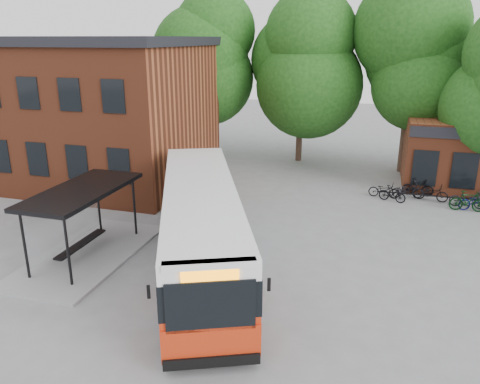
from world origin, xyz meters
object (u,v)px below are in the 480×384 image
(bicycle_2, at_px, (407,190))
(bicycle_5, at_px, (468,201))
(bus_shelter, at_px, (85,223))
(bicycle_6, at_px, (468,199))
(city_bus, at_px, (201,227))
(bicycle_extra_0, at_px, (476,202))
(bicycle_4, at_px, (431,192))
(bicycle_1, at_px, (392,194))
(bicycle_0, at_px, (384,190))
(bicycle_3, at_px, (418,187))

(bicycle_2, bearing_deg, bicycle_5, -123.23)
(bus_shelter, relative_size, bicycle_2, 4.20)
(bicycle_6, bearing_deg, city_bus, 139.04)
(bus_shelter, relative_size, bicycle_5, 3.91)
(bus_shelter, xyz_separation_m, bicycle_extra_0, (15.99, 10.27, -0.98))
(bicycle_4, xyz_separation_m, bicycle_5, (1.65, -1.21, 0.07))
(bicycle_1, height_order, bicycle_5, bicycle_5)
(bicycle_2, bearing_deg, bicycle_0, 97.19)
(bus_shelter, height_order, city_bus, city_bus)
(bicycle_3, bearing_deg, bicycle_2, 133.47)
(city_bus, xyz_separation_m, bicycle_4, (9.19, 10.65, -1.14))
(bicycle_0, distance_m, bicycle_4, 2.45)
(bicycle_2, height_order, bicycle_3, bicycle_3)
(bicycle_3, bearing_deg, bicycle_4, -138.08)
(bicycle_4, distance_m, bicycle_extra_0, 2.30)
(bus_shelter, relative_size, bicycle_6, 3.92)
(bicycle_3, relative_size, bicycle_5, 0.94)
(bicycle_5, height_order, bicycle_6, bicycle_5)
(bicycle_0, relative_size, bicycle_6, 0.93)
(bicycle_1, relative_size, bicycle_4, 0.82)
(bicycle_6, bearing_deg, bicycle_1, 98.31)
(bicycle_6, bearing_deg, bicycle_0, 90.13)
(bicycle_2, height_order, bicycle_4, bicycle_4)
(bicycle_0, distance_m, bicycle_extra_0, 4.61)
(city_bus, height_order, bicycle_5, city_bus)
(bicycle_extra_0, bearing_deg, bus_shelter, 108.70)
(bicycle_2, xyz_separation_m, bicycle_6, (2.94, -0.80, 0.03))
(city_bus, height_order, bicycle_4, city_bus)
(city_bus, distance_m, bicycle_extra_0, 14.93)
(bicycle_1, xyz_separation_m, bicycle_3, (1.39, 1.45, 0.07))
(bicycle_1, xyz_separation_m, bicycle_6, (3.76, 0.11, 0.03))
(city_bus, xyz_separation_m, bicycle_0, (6.75, 10.49, -1.18))
(bicycle_5, distance_m, bicycle_6, 0.58)
(city_bus, relative_size, bicycle_1, 8.64)
(bicycle_5, bearing_deg, bicycle_4, 52.94)
(bicycle_extra_0, bearing_deg, bicycle_0, 66.27)
(city_bus, relative_size, bicycle_6, 7.10)
(city_bus, relative_size, bicycle_extra_0, 7.08)
(bus_shelter, bearing_deg, bicycle_4, 38.91)
(bicycle_1, bearing_deg, bicycle_extra_0, -73.55)
(bicycle_1, bearing_deg, bus_shelter, 150.48)
(bicycle_extra_0, bearing_deg, bicycle_4, 51.85)
(city_bus, xyz_separation_m, bicycle_1, (7.18, 9.90, -1.17))
(bicycle_5, xyz_separation_m, bicycle_extra_0, (0.44, 0.27, -0.07))
(bicycle_0, relative_size, bicycle_3, 0.98)
(bicycle_6, distance_m, bicycle_extra_0, 0.47)
(bicycle_5, bearing_deg, bus_shelter, 121.84)
(bicycle_3, bearing_deg, bicycle_0, 115.82)
(bicycle_6, xyz_separation_m, bicycle_extra_0, (0.35, -0.31, 0.00))
(city_bus, relative_size, bicycle_5, 7.09)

